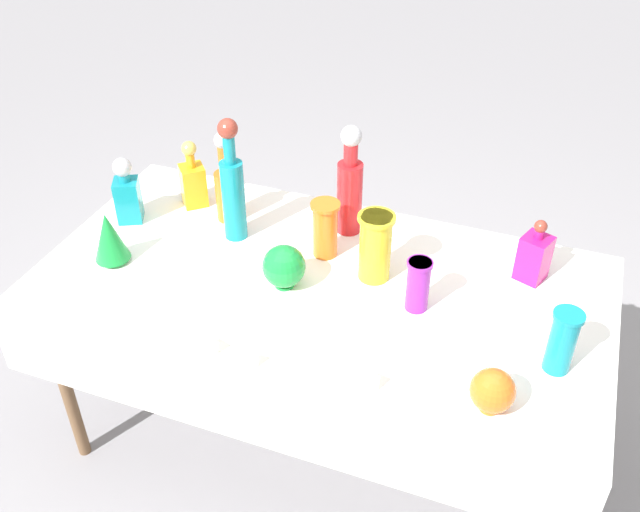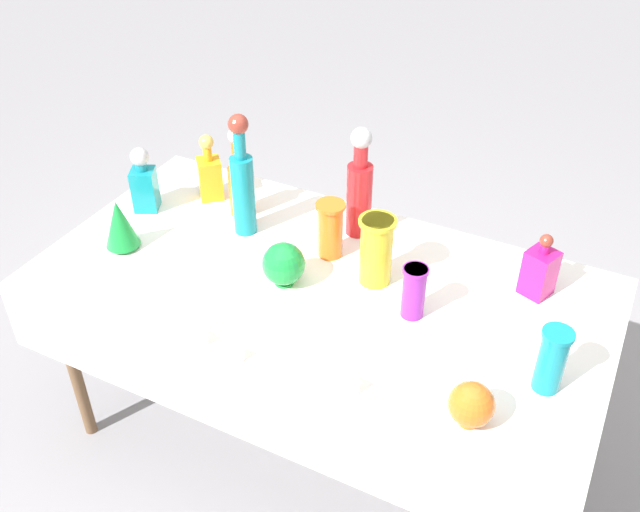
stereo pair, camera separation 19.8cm
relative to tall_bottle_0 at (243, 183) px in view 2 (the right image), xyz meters
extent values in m
plane|color=gray|center=(0.36, -0.14, -0.95)|extent=(40.00, 40.00, 0.00)
cube|color=white|center=(0.36, -0.14, -0.21)|extent=(1.80, 0.93, 0.03)
cube|color=white|center=(0.36, -0.61, -0.32)|extent=(1.80, 0.01, 0.26)
cylinder|color=brown|center=(-0.44, -0.50, -0.59)|extent=(0.04, 0.04, 0.73)
cylinder|color=brown|center=(-0.44, 0.23, -0.59)|extent=(0.04, 0.04, 0.73)
cylinder|color=brown|center=(1.16, 0.23, -0.59)|extent=(0.04, 0.04, 0.73)
cylinder|color=teal|center=(0.00, 0.00, -0.05)|extent=(0.08, 0.08, 0.28)
cylinder|color=teal|center=(0.00, 0.00, 0.14)|extent=(0.04, 0.04, 0.10)
sphere|color=maroon|center=(0.00, 0.00, 0.21)|extent=(0.07, 0.07, 0.07)
cylinder|color=orange|center=(-0.07, 0.09, -0.10)|extent=(0.08, 0.08, 0.18)
cylinder|color=orange|center=(-0.07, 0.09, 0.05)|extent=(0.04, 0.04, 0.11)
sphere|color=#B2B2B7|center=(-0.07, 0.09, 0.12)|extent=(0.06, 0.06, 0.06)
cylinder|color=red|center=(0.35, 0.17, -0.06)|extent=(0.09, 0.09, 0.26)
cylinder|color=red|center=(0.35, 0.17, 0.11)|extent=(0.05, 0.05, 0.08)
sphere|color=#B2B2B7|center=(0.35, 0.17, 0.17)|extent=(0.07, 0.07, 0.07)
cube|color=orange|center=(-0.23, 0.13, -0.11)|extent=(0.12, 0.12, 0.15)
cylinder|color=orange|center=(-0.23, 0.13, -0.01)|extent=(0.03, 0.03, 0.06)
sphere|color=gold|center=(-0.23, 0.13, 0.04)|extent=(0.05, 0.05, 0.05)
cube|color=#C61972|center=(0.98, 0.12, -0.11)|extent=(0.11, 0.11, 0.15)
cylinder|color=#C61972|center=(0.98, 0.12, -0.02)|extent=(0.03, 0.03, 0.03)
sphere|color=maroon|center=(0.98, 0.12, 0.00)|extent=(0.04, 0.04, 0.04)
cube|color=teal|center=(-0.40, -0.04, -0.11)|extent=(0.11, 0.11, 0.16)
cylinder|color=teal|center=(-0.40, -0.04, -0.02)|extent=(0.04, 0.04, 0.03)
sphere|color=#B2B2B7|center=(-0.40, -0.04, 0.02)|extent=(0.07, 0.07, 0.07)
cylinder|color=teal|center=(1.10, -0.27, -0.09)|extent=(0.07, 0.07, 0.20)
cylinder|color=teal|center=(1.10, -0.27, 0.00)|extent=(0.08, 0.08, 0.01)
cylinder|color=yellow|center=(0.51, -0.05, -0.08)|extent=(0.10, 0.10, 0.23)
cylinder|color=yellow|center=(0.51, -0.05, 0.03)|extent=(0.12, 0.12, 0.01)
cylinder|color=orange|center=(0.32, 0.01, -0.09)|extent=(0.08, 0.08, 0.20)
cylinder|color=orange|center=(0.32, 0.01, 0.00)|extent=(0.10, 0.10, 0.01)
cylinder|color=purple|center=(0.67, -0.15, -0.11)|extent=(0.07, 0.07, 0.17)
cylinder|color=purple|center=(0.67, -0.15, -0.03)|extent=(0.08, 0.08, 0.01)
cylinder|color=#198C38|center=(-0.32, -0.27, -0.19)|extent=(0.07, 0.07, 0.01)
cone|color=#198C38|center=(-0.32, -0.27, -0.10)|extent=(0.12, 0.12, 0.17)
cylinder|color=orange|center=(0.95, -0.47, -0.19)|extent=(0.05, 0.05, 0.01)
sphere|color=orange|center=(0.95, -0.47, -0.12)|extent=(0.12, 0.12, 0.12)
cylinder|color=#198C38|center=(0.26, -0.19, -0.19)|extent=(0.06, 0.06, 0.01)
sphere|color=#198C38|center=(0.26, -0.19, -0.12)|extent=(0.14, 0.14, 0.14)
cube|color=white|center=(0.30, -0.55, -0.17)|extent=(0.06, 0.01, 0.04)
cube|color=white|center=(0.18, -0.53, -0.17)|extent=(0.05, 0.03, 0.04)
cube|color=white|center=(0.64, -0.51, -0.17)|extent=(0.05, 0.02, 0.04)
cube|color=tan|center=(0.88, 0.77, -0.82)|extent=(0.46, 0.42, 0.26)
cube|color=tan|center=(0.88, 0.87, -0.65)|extent=(0.35, 0.15, 0.09)
camera|label=1|loc=(0.98, -1.79, 1.22)|focal=40.00mm
camera|label=2|loc=(1.16, -1.71, 1.22)|focal=40.00mm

